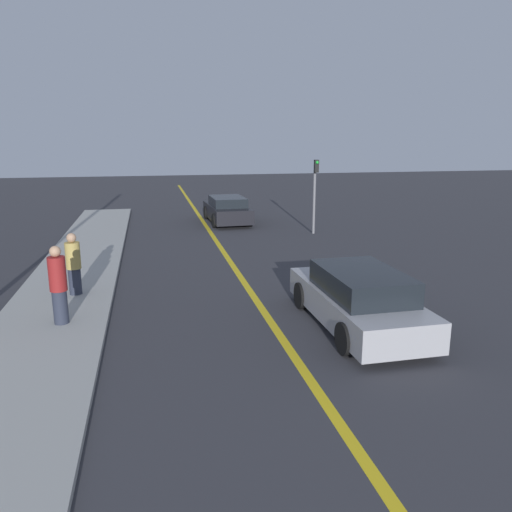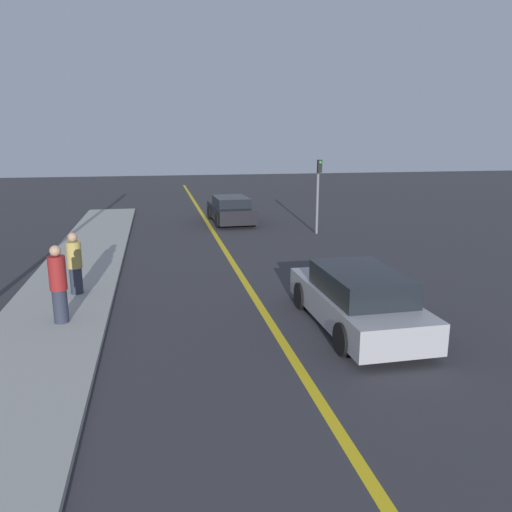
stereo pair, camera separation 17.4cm
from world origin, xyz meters
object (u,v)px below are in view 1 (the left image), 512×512
car_ahead_center (227,210)px  pedestrian_near_curb (58,285)px  car_near_right_lane (358,299)px  traffic_light (315,188)px  pedestrian_mid_group (74,264)px

car_ahead_center → pedestrian_near_curb: 14.78m
car_near_right_lane → traffic_light: size_ratio=1.40×
pedestrian_near_curb → traffic_light: traffic_light is taller
car_near_right_lane → car_ahead_center: bearing=92.0°
car_near_right_lane → pedestrian_mid_group: 7.51m
car_ahead_center → pedestrian_near_curb: pedestrian_near_curb is taller
pedestrian_mid_group → car_near_right_lane: bearing=-28.1°
pedestrian_mid_group → traffic_light: size_ratio=0.51×
car_near_right_lane → pedestrian_near_curb: pedestrian_near_curb is taller
pedestrian_near_curb → traffic_light: bearing=46.3°
car_ahead_center → pedestrian_mid_group: bearing=-119.5°
car_near_right_lane → car_ahead_center: car_near_right_lane is taller
car_ahead_center → pedestrian_mid_group: size_ratio=2.65×
car_near_right_lane → pedestrian_mid_group: bearing=151.3°
pedestrian_mid_group → traffic_light: (9.30, 7.54, 1.11)m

